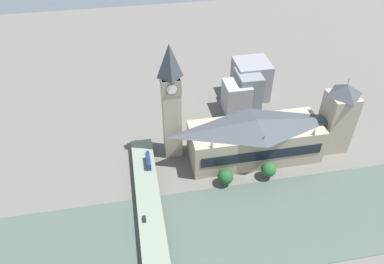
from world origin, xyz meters
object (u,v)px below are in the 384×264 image
object	(u,v)px
victoria_tower	(338,117)
road_bridge	(153,234)
car_northbound_lead	(148,153)
car_southbound_lead	(144,219)
clock_tower	(171,101)
parliament_hall	(255,139)
double_decker_bus_lead	(148,161)

from	to	relation	value
victoria_tower	road_bridge	world-z (taller)	victoria_tower
victoria_tower	car_northbound_lead	bearing A→B (deg)	86.56
car_northbound_lead	car_southbound_lead	world-z (taller)	car_northbound_lead
car_northbound_lead	clock_tower	bearing A→B (deg)	-70.28
road_bridge	victoria_tower	bearing A→B (deg)	-66.97
parliament_hall	road_bridge	size ratio (longest dim) A/B	0.55
parliament_hall	victoria_tower	size ratio (longest dim) A/B	1.57
double_decker_bus_lead	car_northbound_lead	xyz separation A→B (m)	(9.33, -0.50, -1.89)
double_decker_bus_lead	car_northbound_lead	world-z (taller)	double_decker_bus_lead
clock_tower	double_decker_bus_lead	world-z (taller)	clock_tower
car_northbound_lead	car_southbound_lead	distance (m)	51.15
car_southbound_lead	road_bridge	bearing A→B (deg)	-159.33
double_decker_bus_lead	car_southbound_lead	size ratio (longest dim) A/B	2.74
road_bridge	clock_tower	bearing A→B (deg)	-16.91
road_bridge	double_decker_bus_lead	distance (m)	50.82
parliament_hall	car_southbound_lead	distance (m)	86.07
car_northbound_lead	victoria_tower	bearing A→B (deg)	-93.44
car_northbound_lead	car_southbound_lead	xyz separation A→B (m)	(-50.71, 6.69, -0.04)
clock_tower	victoria_tower	distance (m)	106.06
victoria_tower	car_southbound_lead	world-z (taller)	victoria_tower
double_decker_bus_lead	victoria_tower	bearing A→B (deg)	-89.02
clock_tower	car_southbound_lead	size ratio (longest dim) A/B	18.23
clock_tower	road_bridge	distance (m)	77.66
clock_tower	car_northbound_lead	size ratio (longest dim) A/B	18.22
clock_tower	victoria_tower	world-z (taller)	clock_tower
double_decker_bus_lead	car_northbound_lead	bearing A→B (deg)	-3.08
road_bridge	double_decker_bus_lead	world-z (taller)	double_decker_bus_lead
clock_tower	car_northbound_lead	world-z (taller)	clock_tower
clock_tower	double_decker_bus_lead	size ratio (longest dim) A/B	6.65
clock_tower	victoria_tower	size ratio (longest dim) A/B	1.48
parliament_hall	victoria_tower	bearing A→B (deg)	-89.94
clock_tower	victoria_tower	xyz separation A→B (m)	(-13.29, -103.92, -16.57)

